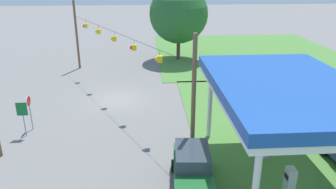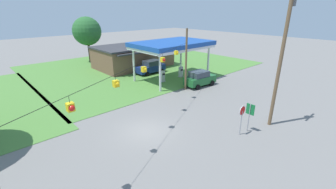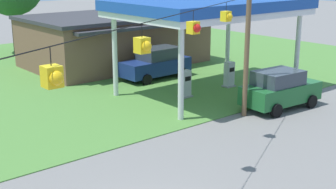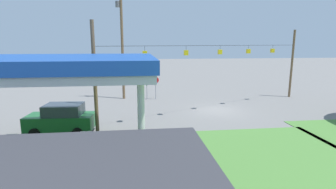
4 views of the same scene
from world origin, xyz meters
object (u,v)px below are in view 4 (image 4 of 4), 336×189
Objects in this scene: gas_station_canopy at (42,68)px; route_sign at (146,84)px; stop_sign_roadside at (156,83)px; car_at_pumps_front at (62,119)px; fuel_pump_near at (86,148)px; fuel_pump_far at (12,151)px; utility_pole_main at (122,38)px.

gas_station_canopy is 16.16m from route_sign.
stop_sign_roadside is at bearing -113.53° from gas_station_canopy.
car_at_pumps_front is 1.78× the size of stop_sign_roadside.
fuel_pump_far is (3.55, 0.00, 0.00)m from fuel_pump_near.
route_sign is at bearing -110.10° from gas_station_canopy.
stop_sign_roadside reaches higher than fuel_pump_far.
gas_station_canopy is 6.75× the size of fuel_pump_near.
car_at_pumps_front is at bearing 71.99° from utility_pole_main.
utility_pole_main is (-2.95, -15.59, 1.66)m from gas_station_canopy.
car_at_pumps_front is (-1.14, -4.58, 0.28)m from fuel_pump_far.
gas_station_canopy is at bearing 179.95° from fuel_pump_far.
utility_pole_main is at bearing -94.30° from fuel_pump_near.
car_at_pumps_front is (2.41, -4.58, 0.28)m from fuel_pump_near.
utility_pole_main is (-1.17, -15.59, 5.76)m from fuel_pump_near.
utility_pole_main is (-3.58, -11.00, 5.48)m from car_at_pumps_front.
gas_station_canopy is at bearing 79.30° from utility_pole_main.
route_sign is at bearing -103.87° from fuel_pump_near.
utility_pole_main reaches higher than car_at_pumps_front.
fuel_pump_near is 0.62× the size of stop_sign_roadside.
fuel_pump_near is 5.18m from car_at_pumps_front.
gas_station_canopy reaches higher than fuel_pump_far.
utility_pole_main is at bearing 166.45° from stop_sign_roadside.
fuel_pump_far is (1.77, -0.00, -4.10)m from gas_station_canopy.
fuel_pump_near and fuel_pump_far have the same top height.
route_sign is (-7.22, -14.89, 0.97)m from fuel_pump_far.
car_at_pumps_front is at bearing -103.96° from fuel_pump_far.
fuel_pump_near is (-1.77, -0.00, -4.10)m from gas_station_canopy.
gas_station_canopy is at bearing 102.04° from car_at_pumps_front.
route_sign reaches higher than fuel_pump_near.
stop_sign_roadside is 0.99m from route_sign.
utility_pole_main is at bearing -106.84° from fuel_pump_far.
fuel_pump_far is 17.27m from utility_pole_main.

